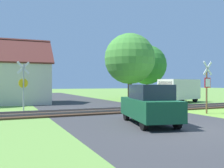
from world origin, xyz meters
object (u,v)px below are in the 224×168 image
at_px(parked_car, 149,104).
at_px(house, 5,82).
at_px(crossing_sign_far, 23,82).
at_px(tree_far, 147,65).
at_px(stop_sign_near, 207,84).
at_px(tree_right, 130,59).
at_px(mail_truck, 178,90).

bearing_deg(parked_car, house, 123.70).
distance_m(crossing_sign_far, tree_far, 20.01).
relative_size(stop_sign_near, parked_car, 0.75).
height_order(crossing_sign_far, parked_car, crossing_sign_far).
height_order(crossing_sign_far, tree_far, tree_far).
distance_m(stop_sign_near, house, 17.12).
xyz_separation_m(tree_right, parked_car, (-6.61, -14.48, -3.63)).
xyz_separation_m(house, parked_car, (5.84, -14.96, -1.12)).
distance_m(tree_right, parked_car, 16.33).
relative_size(tree_far, parked_car, 1.65).
height_order(house, parked_car, house).
height_order(stop_sign_near, crossing_sign_far, crossing_sign_far).
height_order(mail_truck, parked_car, mail_truck).
bearing_deg(stop_sign_near, crossing_sign_far, -44.53).
xyz_separation_m(crossing_sign_far, mail_truck, (14.22, 1.65, -0.67)).
height_order(stop_sign_near, parked_car, stop_sign_near).
height_order(crossing_sign_far, mail_truck, crossing_sign_far).
height_order(crossing_sign_far, tree_right, tree_right).
distance_m(house, parked_car, 16.10).
bearing_deg(crossing_sign_far, mail_truck, -7.22).
height_order(house, tree_far, tree_far).
bearing_deg(tree_right, crossing_sign_far, -151.28).
relative_size(stop_sign_near, mail_truck, 0.61).
xyz_separation_m(crossing_sign_far, tree_far, (16.49, 11.06, 2.45)).
relative_size(house, tree_right, 1.14).
distance_m(tree_right, mail_truck, 6.32).
bearing_deg(mail_truck, tree_right, 17.88).
bearing_deg(house, crossing_sign_far, -78.06).
distance_m(crossing_sign_far, parked_car, 9.58).
bearing_deg(tree_right, mail_truck, -57.80).
relative_size(crossing_sign_far, tree_far, 0.48).
bearing_deg(stop_sign_near, mail_truck, -130.31).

